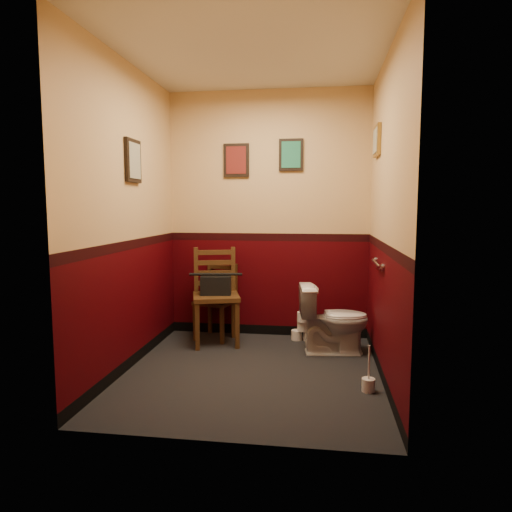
{
  "coord_description": "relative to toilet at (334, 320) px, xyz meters",
  "views": [
    {
      "loc": [
        0.58,
        -3.82,
        1.45
      ],
      "look_at": [
        0.0,
        0.25,
        1.0
      ],
      "focal_mm": 32.0,
      "sensor_mm": 36.0,
      "label": 1
    }
  ],
  "objects": [
    {
      "name": "ceiling",
      "position": [
        -0.72,
        -0.65,
        2.37
      ],
      "size": [
        2.2,
        2.4,
        0.0
      ],
      "primitive_type": "cube",
      "rotation": [
        3.14,
        0.0,
        0.0
      ],
      "color": "silver",
      "rests_on": "ground"
    },
    {
      "name": "floor",
      "position": [
        -0.72,
        -0.65,
        -0.33
      ],
      "size": [
        2.2,
        2.4,
        0.0
      ],
      "primitive_type": "cube",
      "color": "black",
      "rests_on": "ground"
    },
    {
      "name": "handbag",
      "position": [
        -1.22,
        0.13,
        0.29
      ],
      "size": [
        0.33,
        0.2,
        0.23
      ],
      "rotation": [
        0.0,
        0.0,
        0.15
      ],
      "color": "black",
      "rests_on": "chair_right"
    },
    {
      "name": "framed_print_left",
      "position": [
        -1.8,
        -0.55,
        1.52
      ],
      "size": [
        0.04,
        0.3,
        0.38
      ],
      "color": "black",
      "rests_on": "wall_left"
    },
    {
      "name": "wall_back",
      "position": [
        -0.72,
        0.55,
        1.02
      ],
      "size": [
        2.2,
        0.0,
        2.7
      ],
      "primitive_type": "cube",
      "rotation": [
        1.57,
        0.0,
        0.0
      ],
      "color": "#390106",
      "rests_on": "ground"
    },
    {
      "name": "grab_bar",
      "position": [
        0.35,
        -0.4,
        0.62
      ],
      "size": [
        0.05,
        0.56,
        0.06
      ],
      "color": "silver",
      "rests_on": "wall_right"
    },
    {
      "name": "wall_left",
      "position": [
        -1.82,
        -0.65,
        1.02
      ],
      "size": [
        0.0,
        2.4,
        2.7
      ],
      "primitive_type": "cube",
      "rotation": [
        1.57,
        0.0,
        1.57
      ],
      "color": "#390106",
      "rests_on": "ground"
    },
    {
      "name": "wall_front",
      "position": [
        -0.72,
        -1.85,
        1.02
      ],
      "size": [
        2.2,
        0.0,
        2.7
      ],
      "primitive_type": "cube",
      "rotation": [
        -1.57,
        0.0,
        0.0
      ],
      "color": "#390106",
      "rests_on": "ground"
    },
    {
      "name": "framed_print_right",
      "position": [
        0.36,
        -0.05,
        1.72
      ],
      "size": [
        0.04,
        0.34,
        0.28
      ],
      "color": "olive",
      "rests_on": "wall_right"
    },
    {
      "name": "tp_stack",
      "position": [
        -0.32,
        0.38,
        -0.2
      ],
      "size": [
        0.24,
        0.15,
        0.32
      ],
      "color": "silver",
      "rests_on": "floor"
    },
    {
      "name": "toilet_brush",
      "position": [
        0.25,
        -0.93,
        -0.27
      ],
      "size": [
        0.1,
        0.1,
        0.37
      ],
      "color": "silver",
      "rests_on": "floor"
    },
    {
      "name": "framed_print_back_b",
      "position": [
        -0.47,
        0.53,
        1.67
      ],
      "size": [
        0.26,
        0.04,
        0.34
      ],
      "color": "black",
      "rests_on": "wall_back"
    },
    {
      "name": "chair_left",
      "position": [
        -1.26,
        0.36,
        0.07
      ],
      "size": [
        0.47,
        0.47,
        0.82
      ],
      "rotation": [
        0.0,
        0.0,
        -0.27
      ],
      "color": "#57361A",
      "rests_on": "floor"
    },
    {
      "name": "wall_right",
      "position": [
        0.38,
        -0.65,
        1.02
      ],
      "size": [
        0.0,
        2.4,
        2.7
      ],
      "primitive_type": "cube",
      "rotation": [
        1.57,
        0.0,
        -1.57
      ],
      "color": "#390106",
      "rests_on": "ground"
    },
    {
      "name": "chair_right",
      "position": [
        -1.23,
        0.18,
        0.17
      ],
      "size": [
        0.58,
        0.58,
        1.01
      ],
      "rotation": [
        0.0,
        0.0,
        0.28
      ],
      "color": "#57361A",
      "rests_on": "floor"
    },
    {
      "name": "framed_print_back_a",
      "position": [
        -1.07,
        0.53,
        1.62
      ],
      "size": [
        0.28,
        0.04,
        0.36
      ],
      "color": "black",
      "rests_on": "wall_back"
    },
    {
      "name": "toilet",
      "position": [
        0.0,
        0.0,
        0.0
      ],
      "size": [
        0.73,
        0.46,
        0.67
      ],
      "primitive_type": "imported",
      "rotation": [
        0.0,
        0.0,
        1.7
      ],
      "color": "white",
      "rests_on": "floor"
    }
  ]
}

